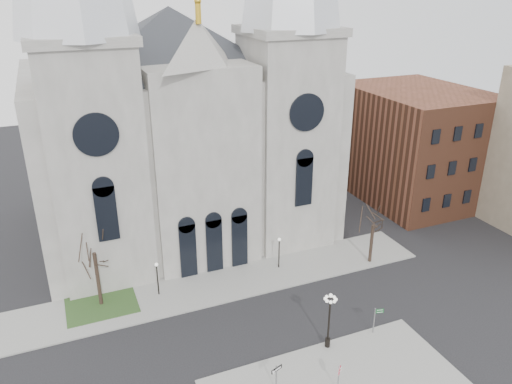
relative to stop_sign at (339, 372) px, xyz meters
name	(u,v)px	position (x,y,z in m)	size (l,w,h in m)	color
ground	(272,359)	(-2.87, 4.73, -1.73)	(160.00, 160.00, 0.00)	black
sidewalk_far	(223,283)	(-2.87, 15.73, -1.66)	(40.00, 6.00, 0.14)	gray
grass_patch	(102,304)	(-13.87, 16.73, -1.64)	(6.00, 5.00, 0.18)	#2C4D21
cathedral	(179,66)	(-2.87, 27.59, 16.75)	(33.00, 26.66, 54.00)	gray
bg_building_brick	(413,144)	(27.13, 26.73, 5.27)	(14.00, 18.00, 14.00)	brown
tree_left	(94,250)	(-13.87, 16.73, 3.85)	(3.20, 3.20, 7.50)	black
tree_right	(373,223)	(12.13, 13.73, 2.74)	(3.20, 3.20, 6.00)	black
ped_lamp_left	(157,273)	(-8.87, 16.23, 0.60)	(0.32, 0.32, 3.26)	black
ped_lamp_right	(279,248)	(3.13, 16.23, 0.60)	(0.32, 0.32, 3.26)	black
stop_sign	(339,372)	(0.00, 0.00, 0.00)	(0.74, 0.32, 2.21)	slate
globe_lamp	(330,314)	(1.66, 4.23, 1.45)	(1.28, 1.28, 4.84)	black
one_way_sign	(276,374)	(-3.96, 1.60, -0.11)	(0.92, 0.35, 2.20)	slate
street_name_sign	(375,318)	(5.96, 4.20, -0.22)	(0.73, 0.24, 2.34)	slate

